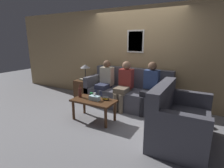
{
  "coord_description": "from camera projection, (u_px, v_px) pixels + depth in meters",
  "views": [
    {
      "loc": [
        1.79,
        -3.58,
        1.73
      ],
      "look_at": [
        -0.15,
        -0.08,
        0.72
      ],
      "focal_mm": 28.0,
      "sensor_mm": 36.0,
      "label": 1
    }
  ],
  "objects": [
    {
      "name": "couch_side",
      "position": [
        178.0,
        122.0,
        3.03
      ],
      "size": [
        0.88,
        1.35,
        0.99
      ],
      "rotation": [
        0.0,
        0.0,
        1.57
      ],
      "color": "#4C4C56",
      "rests_on": "ground_plane"
    },
    {
      "name": "teddy_bear",
      "position": [
        149.0,
        124.0,
        3.43
      ],
      "size": [
        0.19,
        0.19,
        0.3
      ],
      "color": "tan",
      "rests_on": "ground_plane"
    },
    {
      "name": "book_stack",
      "position": [
        106.0,
        98.0,
        3.79
      ],
      "size": [
        0.17,
        0.13,
        0.06
      ],
      "color": "black",
      "rests_on": "coffee_table"
    },
    {
      "name": "person_right",
      "position": [
        150.0,
        86.0,
        4.13
      ],
      "size": [
        0.34,
        0.57,
        1.24
      ],
      "color": "black",
      "rests_on": "ground_plane"
    },
    {
      "name": "wall_back",
      "position": [
        136.0,
        56.0,
        4.83
      ],
      "size": [
        9.0,
        0.08,
        2.6
      ],
      "color": "tan",
      "rests_on": "ground_plane"
    },
    {
      "name": "person_middle",
      "position": [
        124.0,
        83.0,
        4.42
      ],
      "size": [
        0.34,
        0.62,
        1.22
      ],
      "color": "#756651",
      "rests_on": "ground_plane"
    },
    {
      "name": "wine_bottle",
      "position": [
        80.0,
        92.0,
        3.97
      ],
      "size": [
        0.08,
        0.08,
        0.3
      ],
      "color": "#562319",
      "rests_on": "coffee_table"
    },
    {
      "name": "soda_can",
      "position": [
        91.0,
        95.0,
        3.93
      ],
      "size": [
        0.07,
        0.07,
        0.12
      ],
      "color": "#197A38",
      "rests_on": "coffee_table"
    },
    {
      "name": "drinking_glass",
      "position": [
        95.0,
        95.0,
        4.0
      ],
      "size": [
        0.07,
        0.07,
        0.09
      ],
      "color": "silver",
      "rests_on": "coffee_table"
    },
    {
      "name": "tissue_box",
      "position": [
        95.0,
        98.0,
        3.76
      ],
      "size": [
        0.23,
        0.12,
        0.15
      ],
      "color": "silver",
      "rests_on": "coffee_table"
    },
    {
      "name": "side_table_with_lamp",
      "position": [
        84.0,
        88.0,
        5.28
      ],
      "size": [
        0.47,
        0.47,
        1.04
      ],
      "color": "#4C2D19",
      "rests_on": "ground_plane"
    },
    {
      "name": "couch_main",
      "position": [
        128.0,
        94.0,
        4.67
      ],
      "size": [
        2.21,
        0.88,
        0.99
      ],
      "color": "#4C4C56",
      "rests_on": "ground_plane"
    },
    {
      "name": "ground_plane",
      "position": [
        119.0,
        112.0,
        4.3
      ],
      "size": [
        16.0,
        16.0,
        0.0
      ],
      "primitive_type": "plane",
      "color": "gray"
    },
    {
      "name": "coffee_table",
      "position": [
        94.0,
        103.0,
        3.82
      ],
      "size": [
        0.96,
        0.51,
        0.47
      ],
      "color": "#4C2D19",
      "rests_on": "ground_plane"
    },
    {
      "name": "person_left",
      "position": [
        105.0,
        81.0,
        4.74
      ],
      "size": [
        0.34,
        0.58,
        1.2
      ],
      "color": "#2D334C",
      "rests_on": "ground_plane"
    }
  ]
}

